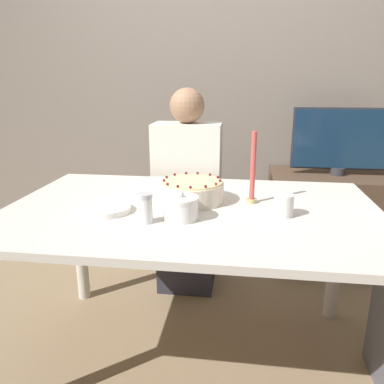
{
  "coord_description": "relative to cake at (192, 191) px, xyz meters",
  "views": [
    {
      "loc": [
        0.2,
        -1.48,
        1.27
      ],
      "look_at": [
        -0.01,
        0.09,
        0.8
      ],
      "focal_mm": 35.0,
      "sensor_mm": 36.0,
      "label": 1
    }
  ],
  "objects": [
    {
      "name": "cup",
      "position": [
        0.38,
        -0.14,
        -0.0
      ],
      "size": [
        0.08,
        0.08,
        0.09
      ],
      "color": "white",
      "rests_on": "dining_table"
    },
    {
      "name": "wall_behind",
      "position": [
        0.01,
        1.31,
        0.49
      ],
      "size": [
        8.0,
        0.05,
        2.6
      ],
      "color": "slate",
      "rests_on": "ground_plane"
    },
    {
      "name": "tv_monitor",
      "position": [
        0.86,
        1.02,
        0.09
      ],
      "size": [
        0.64,
        0.1,
        0.45
      ],
      "color": "#2D2D33",
      "rests_on": "side_cabinet"
    },
    {
      "name": "cake",
      "position": [
        0.0,
        0.0,
        0.0
      ],
      "size": [
        0.28,
        0.28,
        0.11
      ],
      "color": "#EFE5CC",
      "rests_on": "dining_table"
    },
    {
      "name": "sugar_bowl",
      "position": [
        -0.01,
        -0.23,
        -0.0
      ],
      "size": [
        0.14,
        0.14,
        0.11
      ],
      "color": "white",
      "rests_on": "dining_table"
    },
    {
      "name": "plate_stack",
      "position": [
        -0.33,
        -0.18,
        -0.03
      ],
      "size": [
        0.2,
        0.2,
        0.02
      ],
      "color": "white",
      "rests_on": "dining_table"
    },
    {
      "name": "candle",
      "position": [
        0.26,
        0.02,
        0.08
      ],
      "size": [
        0.05,
        0.05,
        0.31
      ],
      "color": "tan",
      "rests_on": "dining_table"
    },
    {
      "name": "side_cabinet",
      "position": [
        0.86,
        1.02,
        -0.48
      ],
      "size": [
        0.88,
        0.5,
        0.66
      ],
      "color": "#4C3828",
      "rests_on": "ground_plane"
    },
    {
      "name": "dining_table",
      "position": [
        0.01,
        -0.09,
        -0.15
      ],
      "size": [
        1.57,
        1.0,
        0.76
      ],
      "color": "beige",
      "rests_on": "ground_plane"
    },
    {
      "name": "sugar_shaker",
      "position": [
        -0.14,
        -0.28,
        0.01
      ],
      "size": [
        0.06,
        0.06,
        0.11
      ],
      "color": "white",
      "rests_on": "dining_table"
    },
    {
      "name": "ground_plane",
      "position": [
        0.01,
        -0.09,
        -0.81
      ],
      "size": [
        12.0,
        12.0,
        0.0
      ],
      "primitive_type": "plane",
      "color": "#8C7556"
    },
    {
      "name": "person_man_blue_shirt",
      "position": [
        -0.11,
        0.61,
        -0.27
      ],
      "size": [
        0.4,
        0.34,
        1.24
      ],
      "rotation": [
        0.0,
        0.0,
        3.14
      ],
      "color": "#2D2D38",
      "rests_on": "ground_plane"
    }
  ]
}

